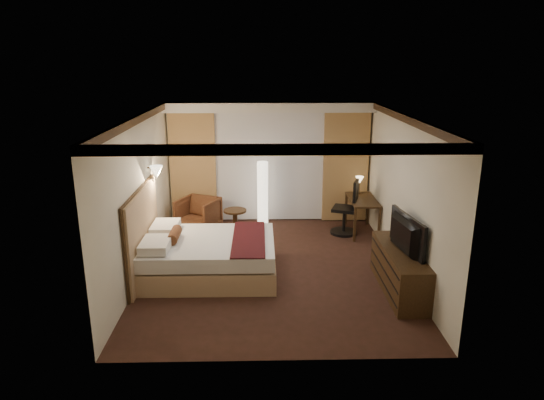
{
  "coord_description": "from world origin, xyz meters",
  "views": [
    {
      "loc": [
        -0.2,
        -7.95,
        3.61
      ],
      "look_at": [
        0.0,
        0.4,
        1.15
      ],
      "focal_mm": 32.0,
      "sensor_mm": 36.0,
      "label": 1
    }
  ],
  "objects_px": {
    "desk": "(362,216)",
    "dresser": "(399,271)",
    "floor_lamp": "(263,195)",
    "side_table": "(235,222)",
    "television": "(401,230)",
    "office_chair": "(345,207)",
    "bed": "(210,256)",
    "armchair": "(198,213)"
  },
  "relations": [
    {
      "from": "side_table",
      "to": "dresser",
      "type": "xyz_separation_m",
      "value": [
        2.75,
        -2.69,
        0.08
      ]
    },
    {
      "from": "desk",
      "to": "office_chair",
      "type": "height_order",
      "value": "office_chair"
    },
    {
      "from": "office_chair",
      "to": "dresser",
      "type": "relative_size",
      "value": 0.66
    },
    {
      "from": "floor_lamp",
      "to": "desk",
      "type": "height_order",
      "value": "floor_lamp"
    },
    {
      "from": "side_table",
      "to": "television",
      "type": "distance_m",
      "value": 3.9
    },
    {
      "from": "bed",
      "to": "armchair",
      "type": "height_order",
      "value": "armchair"
    },
    {
      "from": "side_table",
      "to": "desk",
      "type": "bearing_deg",
      "value": 0.42
    },
    {
      "from": "bed",
      "to": "television",
      "type": "height_order",
      "value": "television"
    },
    {
      "from": "armchair",
      "to": "television",
      "type": "relative_size",
      "value": 0.69
    },
    {
      "from": "television",
      "to": "bed",
      "type": "bearing_deg",
      "value": 68.6
    },
    {
      "from": "desk",
      "to": "dresser",
      "type": "distance_m",
      "value": 2.71
    },
    {
      "from": "side_table",
      "to": "dresser",
      "type": "relative_size",
      "value": 0.3
    },
    {
      "from": "bed",
      "to": "office_chair",
      "type": "distance_m",
      "value": 3.3
    },
    {
      "from": "desk",
      "to": "dresser",
      "type": "height_order",
      "value": "desk"
    },
    {
      "from": "office_chair",
      "to": "television",
      "type": "height_order",
      "value": "office_chair"
    },
    {
      "from": "floor_lamp",
      "to": "armchair",
      "type": "bearing_deg",
      "value": -171.13
    },
    {
      "from": "television",
      "to": "dresser",
      "type": "bearing_deg",
      "value": -98.42
    },
    {
      "from": "bed",
      "to": "office_chair",
      "type": "height_order",
      "value": "office_chair"
    },
    {
      "from": "floor_lamp",
      "to": "office_chair",
      "type": "distance_m",
      "value": 1.79
    },
    {
      "from": "bed",
      "to": "dresser",
      "type": "height_order",
      "value": "dresser"
    },
    {
      "from": "armchair",
      "to": "side_table",
      "type": "distance_m",
      "value": 0.85
    },
    {
      "from": "desk",
      "to": "bed",
      "type": "bearing_deg",
      "value": -146.42
    },
    {
      "from": "television",
      "to": "side_table",
      "type": "bearing_deg",
      "value": 36.82
    },
    {
      "from": "floor_lamp",
      "to": "bed",
      "type": "bearing_deg",
      "value": -110.69
    },
    {
      "from": "side_table",
      "to": "office_chair",
      "type": "distance_m",
      "value": 2.33
    },
    {
      "from": "armchair",
      "to": "floor_lamp",
      "type": "xyz_separation_m",
      "value": [
        1.39,
        0.22,
        0.34
      ]
    },
    {
      "from": "bed",
      "to": "side_table",
      "type": "xyz_separation_m",
      "value": [
        0.33,
        1.99,
        -0.06
      ]
    },
    {
      "from": "floor_lamp",
      "to": "dresser",
      "type": "xyz_separation_m",
      "value": [
        2.16,
        -3.13,
        -0.39
      ]
    },
    {
      "from": "desk",
      "to": "television",
      "type": "relative_size",
      "value": 0.99
    },
    {
      "from": "side_table",
      "to": "office_chair",
      "type": "relative_size",
      "value": 0.45
    },
    {
      "from": "floor_lamp",
      "to": "desk",
      "type": "relative_size",
      "value": 1.29
    },
    {
      "from": "dresser",
      "to": "television",
      "type": "height_order",
      "value": "television"
    },
    {
      "from": "side_table",
      "to": "floor_lamp",
      "type": "xyz_separation_m",
      "value": [
        0.59,
        0.44,
        0.47
      ]
    },
    {
      "from": "dresser",
      "to": "television",
      "type": "xyz_separation_m",
      "value": [
        -0.03,
        0.0,
        0.68
      ]
    },
    {
      "from": "office_chair",
      "to": "floor_lamp",
      "type": "bearing_deg",
      "value": -175.89
    },
    {
      "from": "office_chair",
      "to": "television",
      "type": "bearing_deg",
      "value": -61.98
    },
    {
      "from": "office_chair",
      "to": "dresser",
      "type": "distance_m",
      "value": 2.71
    },
    {
      "from": "floor_lamp",
      "to": "television",
      "type": "bearing_deg",
      "value": -55.78
    },
    {
      "from": "floor_lamp",
      "to": "desk",
      "type": "distance_m",
      "value": 2.18
    },
    {
      "from": "side_table",
      "to": "dresser",
      "type": "height_order",
      "value": "dresser"
    },
    {
      "from": "side_table",
      "to": "television",
      "type": "relative_size",
      "value": 0.46
    },
    {
      "from": "floor_lamp",
      "to": "television",
      "type": "xyz_separation_m",
      "value": [
        2.13,
        -3.13,
        0.29
      ]
    }
  ]
}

